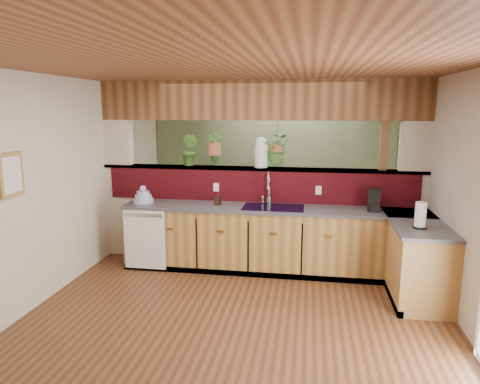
% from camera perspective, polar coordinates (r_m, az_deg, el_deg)
% --- Properties ---
extents(ground, '(4.60, 7.00, 0.01)m').
position_cam_1_polar(ground, '(5.20, 0.53, -14.09)').
color(ground, '#58321B').
rests_on(ground, ground).
extents(ceiling, '(4.60, 7.00, 0.01)m').
position_cam_1_polar(ceiling, '(4.72, 0.59, 15.80)').
color(ceiling, brown).
rests_on(ceiling, ground).
extents(wall_back, '(4.60, 0.02, 2.60)m').
position_cam_1_polar(wall_back, '(8.23, 4.28, 4.66)').
color(wall_back, beige).
rests_on(wall_back, ground).
extents(wall_left, '(0.02, 7.00, 2.60)m').
position_cam_1_polar(wall_left, '(5.62, -23.31, 0.83)').
color(wall_left, beige).
rests_on(wall_left, ground).
extents(wall_right, '(0.02, 7.00, 2.60)m').
position_cam_1_polar(wall_right, '(5.00, 27.61, -0.70)').
color(wall_right, beige).
rests_on(wall_right, ground).
extents(pass_through_partition, '(4.60, 0.21, 2.60)m').
position_cam_1_polar(pass_through_partition, '(6.13, 2.75, 1.46)').
color(pass_through_partition, beige).
rests_on(pass_through_partition, ground).
extents(pass_through_ledge, '(4.60, 0.21, 0.04)m').
position_cam_1_polar(pass_through_ledge, '(6.10, 2.49, 3.13)').
color(pass_through_ledge, brown).
rests_on(pass_through_ledge, ground).
extents(header_beam, '(4.60, 0.15, 0.55)m').
position_cam_1_polar(header_beam, '(6.05, 2.57, 12.13)').
color(header_beam, brown).
rests_on(header_beam, ground).
extents(sage_backwall, '(4.55, 0.02, 2.55)m').
position_cam_1_polar(sage_backwall, '(8.22, 4.27, 4.65)').
color(sage_backwall, '#60734F').
rests_on(sage_backwall, ground).
extents(countertop, '(4.14, 1.52, 0.90)m').
position_cam_1_polar(countertop, '(5.80, 10.14, -6.81)').
color(countertop, olive).
rests_on(countertop, ground).
extents(dishwasher, '(0.58, 0.03, 0.82)m').
position_cam_1_polar(dishwasher, '(6.01, -12.63, -6.18)').
color(dishwasher, white).
rests_on(dishwasher, ground).
extents(navy_sink, '(0.82, 0.50, 0.18)m').
position_cam_1_polar(navy_sink, '(5.81, 4.46, -2.80)').
color(navy_sink, black).
rests_on(navy_sink, countertop).
extents(framed_print, '(0.04, 0.35, 0.45)m').
position_cam_1_polar(framed_print, '(4.92, -28.22, 2.04)').
color(framed_print, olive).
rests_on(framed_print, wall_left).
extents(faucet, '(0.21, 0.21, 0.47)m').
position_cam_1_polar(faucet, '(5.91, 3.82, 0.70)').
color(faucet, '#B7B7B2').
rests_on(faucet, countertop).
extents(dish_stack, '(0.28, 0.28, 0.25)m').
position_cam_1_polar(dish_stack, '(6.20, -12.77, -0.70)').
color(dish_stack, '#A3B7D2').
rests_on(dish_stack, countertop).
extents(soap_dispenser, '(0.10, 0.10, 0.17)m').
position_cam_1_polar(soap_dispenser, '(5.92, -2.98, -0.91)').
color(soap_dispenser, '#372514').
rests_on(soap_dispenser, countertop).
extents(coffee_maker, '(0.15, 0.25, 0.28)m').
position_cam_1_polar(coffee_maker, '(5.83, 17.42, -1.14)').
color(coffee_maker, black).
rests_on(coffee_maker, countertop).
extents(paper_towel, '(0.15, 0.15, 0.32)m').
position_cam_1_polar(paper_towel, '(5.15, 22.92, -2.92)').
color(paper_towel, black).
rests_on(paper_towel, countertop).
extents(glass_jar, '(0.19, 0.19, 0.43)m').
position_cam_1_polar(glass_jar, '(6.07, 2.84, 5.31)').
color(glass_jar, silver).
rests_on(glass_jar, pass_through_ledge).
extents(ledge_plant_left, '(0.32, 0.29, 0.47)m').
position_cam_1_polar(ledge_plant_left, '(6.27, -6.69, 5.62)').
color(ledge_plant_left, '#336121').
rests_on(ledge_plant_left, pass_through_ledge).
extents(hanging_plant_a, '(0.24, 0.20, 0.55)m').
position_cam_1_polar(hanging_plant_a, '(6.17, -3.51, 7.33)').
color(hanging_plant_a, brown).
rests_on(hanging_plant_a, header_beam).
extents(hanging_plant_b, '(0.42, 0.37, 0.54)m').
position_cam_1_polar(hanging_plant_b, '(6.03, 5.04, 7.48)').
color(hanging_plant_b, brown).
rests_on(hanging_plant_b, header_beam).
extents(shelving_console, '(1.72, 0.67, 1.12)m').
position_cam_1_polar(shelving_console, '(8.18, 0.55, -1.03)').
color(shelving_console, black).
rests_on(shelving_console, ground).
extents(shelf_plant_a, '(0.25, 0.21, 0.41)m').
position_cam_1_polar(shelf_plant_a, '(8.15, -3.28, 4.36)').
color(shelf_plant_a, '#336121').
rests_on(shelf_plant_a, shelving_console).
extents(shelf_plant_b, '(0.36, 0.36, 0.52)m').
position_cam_1_polar(shelf_plant_b, '(7.99, 3.89, 4.59)').
color(shelf_plant_b, '#336121').
rests_on(shelf_plant_b, shelving_console).
extents(floor_plant, '(0.71, 0.63, 0.72)m').
position_cam_1_polar(floor_plant, '(7.61, 9.78, -3.17)').
color(floor_plant, '#336121').
rests_on(floor_plant, ground).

